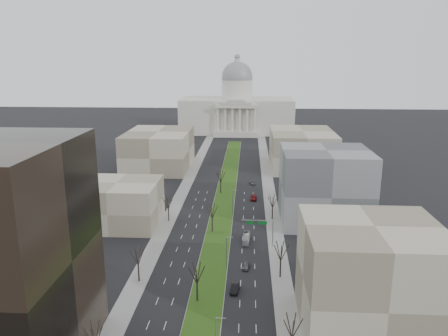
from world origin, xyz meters
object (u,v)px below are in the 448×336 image
at_px(car_grey_near, 246,266).
at_px(car_black, 235,288).
at_px(car_grey_far, 253,183).
at_px(car_red, 254,198).
at_px(box_van, 246,238).

distance_m(car_grey_near, car_black, 11.71).
distance_m(car_black, car_grey_far, 88.77).
relative_size(car_grey_near, car_black, 0.82).
bearing_deg(car_grey_near, car_red, 97.53).
bearing_deg(car_grey_far, car_red, -98.63).
relative_size(car_red, car_grey_far, 1.23).
xyz_separation_m(car_red, car_grey_far, (-0.28, 21.10, -0.18)).
bearing_deg(box_van, car_red, 89.48).
distance_m(car_black, car_red, 67.72).
relative_size(car_grey_far, box_van, 0.58).
xyz_separation_m(car_grey_near, car_red, (2.37, 56.10, 0.09)).
distance_m(car_red, car_grey_far, 21.10).
bearing_deg(car_grey_far, car_black, -102.35).
relative_size(car_grey_near, box_van, 0.54).
distance_m(car_grey_far, box_van, 60.43).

